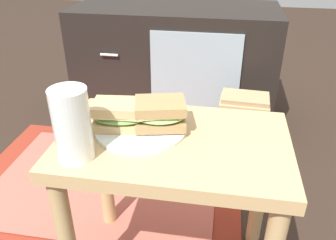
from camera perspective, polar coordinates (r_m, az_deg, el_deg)
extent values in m
cube|color=tan|center=(0.85, 0.91, -4.03)|extent=(0.56, 0.36, 0.04)
cylinder|color=tan|center=(1.15, -10.28, -8.47)|extent=(0.04, 0.04, 0.43)
cylinder|color=tan|center=(1.11, 14.85, -10.92)|extent=(0.04, 0.04, 0.43)
cube|color=black|center=(1.78, 1.21, 8.97)|extent=(0.96, 0.44, 0.58)
cube|color=#8C9EA8|center=(1.56, 4.37, 6.23)|extent=(0.39, 0.01, 0.44)
cylinder|color=silver|center=(1.59, -9.59, 10.46)|extent=(0.08, 0.01, 0.01)
cylinder|color=silver|center=(1.68, -8.98, 3.33)|extent=(0.08, 0.01, 0.01)
cube|color=maroon|center=(1.45, -10.10, -10.00)|extent=(1.07, 0.76, 0.01)
cube|color=#BA5B4C|center=(1.45, -10.11, -9.86)|extent=(0.88, 0.63, 0.00)
cylinder|color=silver|center=(0.88, -4.45, -1.31)|extent=(0.23, 0.23, 0.01)
cube|color=tan|center=(0.88, -7.71, -0.41)|extent=(0.14, 0.10, 0.02)
ellipsoid|color=#729E4C|center=(0.87, -7.79, 0.68)|extent=(0.15, 0.11, 0.02)
cube|color=beige|center=(0.86, -7.84, 1.32)|extent=(0.13, 0.08, 0.01)
cube|color=tan|center=(0.85, -7.91, 2.15)|extent=(0.14, 0.10, 0.02)
cube|color=#9E7A4C|center=(0.87, -1.25, -0.19)|extent=(0.14, 0.12, 0.02)
ellipsoid|color=#8CB260|center=(0.86, -1.27, 0.91)|extent=(0.15, 0.13, 0.02)
cube|color=beige|center=(0.85, -1.27, 1.56)|extent=(0.13, 0.11, 0.01)
cube|color=#9E7A4C|center=(0.85, -1.28, 2.40)|extent=(0.14, 0.12, 0.02)
cylinder|color=silver|center=(0.76, -15.42, -0.76)|extent=(0.08, 0.08, 0.16)
cylinder|color=#B26014|center=(0.77, -15.27, -1.77)|extent=(0.07, 0.07, 0.13)
cylinder|color=white|center=(0.74, -15.96, 2.79)|extent=(0.07, 0.07, 0.01)
cube|color=tan|center=(1.44, 11.79, -2.63)|extent=(0.19, 0.14, 0.32)
cube|color=tan|center=(1.36, 12.52, 3.53)|extent=(0.18, 0.12, 0.02)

